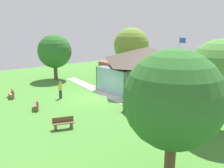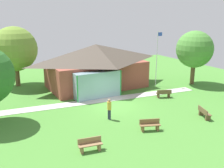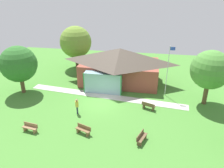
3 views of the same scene
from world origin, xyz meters
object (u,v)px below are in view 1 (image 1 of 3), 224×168
visitor_strolling_lawn (60,88)px  tree_behind_pavilion_left (131,45)px  bench_front_right (63,123)px  tree_west_hedge (55,51)px  tree_far_east (173,100)px  bench_mid_right (127,109)px  flagpole (178,71)px  bench_front_left (12,94)px  bench_front_center (36,105)px  pavilion (147,68)px  tree_east_hedge (220,72)px

visitor_strolling_lawn → tree_behind_pavilion_left: 15.01m
bench_front_right → tree_west_hedge: tree_west_hedge is taller
tree_far_east → tree_behind_pavilion_left: (-20.30, 16.29, 0.27)m
tree_behind_pavilion_left → bench_mid_right: bearing=-43.6°
flagpole → tree_behind_pavilion_left: bearing=151.2°
bench_front_right → tree_far_east: (8.61, 0.91, 3.62)m
flagpole → bench_front_left: bearing=-142.1°
bench_front_center → bench_front_right: (5.30, -0.18, 0.00)m
bench_front_center → tree_behind_pavilion_left: tree_behind_pavilion_left is taller
bench_mid_right → tree_far_east: tree_far_east is taller
bench_front_center → bench_mid_right: bearing=-116.1°
pavilion → tree_west_hedge: (-11.56, -5.36, 1.26)m
flagpole → bench_mid_right: (-1.96, -3.82, -3.04)m
bench_front_center → tree_west_hedge: size_ratio=0.26×
bench_front_center → tree_behind_pavilion_left: size_ratio=0.23×
flagpole → tree_behind_pavilion_left: (-14.10, 7.74, 0.84)m
tree_east_hedge → tree_west_hedge: bearing=-177.2°
bench_front_center → tree_far_east: bearing=-156.6°
pavilion → bench_front_center: 12.44m
tree_behind_pavilion_left → pavilion: bearing=-31.8°
tree_west_hedge → tree_east_hedge: (22.18, 1.10, 0.35)m
bench_front_center → tree_west_hedge: (-10.13, 6.82, 3.39)m
bench_front_left → tree_far_east: bearing=-167.2°
pavilion → tree_behind_pavilion_left: (-7.82, 4.84, 1.76)m
bench_front_left → bench_mid_right: (10.72, 6.03, 0.00)m
bench_front_center → tree_far_east: (13.91, 0.73, 3.62)m
bench_front_left → bench_mid_right: same height
tree_far_east → tree_behind_pavilion_left: bearing=141.3°
flagpole → bench_front_right: bearing=-104.3°
bench_front_right → bench_mid_right: size_ratio=1.00×
bench_front_right → visitor_strolling_lawn: 7.74m
tree_behind_pavilion_left → tree_east_hedge: size_ratio=1.08×
flagpole → bench_front_left: flagpole is taller
visitor_strolling_lawn → bench_mid_right: bearing=-82.8°
bench_front_right → tree_behind_pavilion_left: tree_behind_pavilion_left is taller
bench_front_right → tree_far_east: tree_far_east is taller
bench_front_left → bench_front_right: (10.27, 0.40, 0.00)m
bench_front_left → tree_behind_pavilion_left: tree_behind_pavilion_left is taller
visitor_strolling_lawn → tree_far_east: size_ratio=0.28×
bench_front_right → tree_behind_pavilion_left: bearing=-126.0°
tree_far_east → bench_front_left: bearing=-176.0°
bench_front_left → tree_east_hedge: 19.38m
bench_front_center → flagpole: bearing=-109.3°
pavilion → flagpole: 6.97m
bench_front_left → visitor_strolling_lawn: visitor_strolling_lawn is taller
visitor_strolling_lawn → bench_front_right: bearing=-125.7°
bench_front_center → visitor_strolling_lawn: bearing=-42.0°
bench_front_right → tree_west_hedge: size_ratio=0.26×
bench_front_left → tree_east_hedge: bearing=-144.7°
visitor_strolling_lawn → pavilion: bearing=-28.9°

